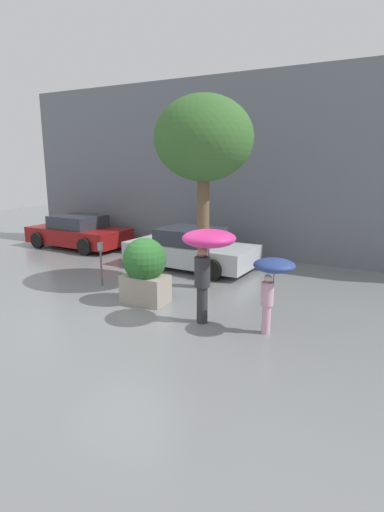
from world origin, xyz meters
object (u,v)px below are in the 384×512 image
object	(u,v)px
person_adult	(207,248)
street_tree	(204,141)
person_child	(273,274)
parked_car_near	(191,249)
parking_meter	(101,255)
planter_box	(145,269)
parked_car_far	(79,232)

from	to	relation	value
person_adult	street_tree	xyz separation A→B (m)	(-1.14, 2.15, 2.14)
person_child	street_tree	bearing A→B (deg)	136.67
person_child	parked_car_near	bearing A→B (deg)	131.45
parked_car_near	street_tree	bearing A→B (deg)	-140.69
person_child	parking_meter	xyz separation A→B (m)	(-4.85, 0.97, -0.34)
planter_box	parked_car_near	distance (m)	3.41
person_adult	person_child	distance (m)	1.33
planter_box	person_child	xyz separation A→B (m)	(3.08, -0.39, 0.36)
planter_box	person_adult	bearing A→B (deg)	-14.95
person_adult	parked_car_far	world-z (taller)	person_adult
street_tree	parked_car_near	bearing A→B (deg)	126.39
planter_box	parking_meter	world-z (taller)	planter_box
parked_car_near	planter_box	bearing A→B (deg)	-167.27
planter_box	parked_car_far	size ratio (longest dim) A/B	0.38
planter_box	street_tree	distance (m)	3.39
person_child	parking_meter	distance (m)	4.96
planter_box	parked_car_far	xyz separation A→B (m)	(-5.86, 4.12, -0.24)
person_child	parked_car_near	world-z (taller)	person_child
parked_car_near	person_adult	bearing A→B (deg)	-145.24
person_adult	parked_car_far	distance (m)	8.99
person_adult	parked_car_near	bearing A→B (deg)	125.51
person_adult	parked_car_far	bearing A→B (deg)	152.69
person_child	parking_meter	size ratio (longest dim) A/B	1.27
parked_car_far	person_adult	bearing A→B (deg)	-118.57
person_adult	person_child	size ratio (longest dim) A/B	1.31
planter_box	person_child	distance (m)	3.13
parked_car_near	parking_meter	distance (m)	3.04
street_tree	parking_meter	size ratio (longest dim) A/B	4.12
parked_car_far	street_tree	size ratio (longest dim) A/B	0.84
person_adult	parked_car_near	distance (m)	4.62
street_tree	parking_meter	bearing A→B (deg)	-155.73
parked_car_near	person_child	bearing A→B (deg)	-132.74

